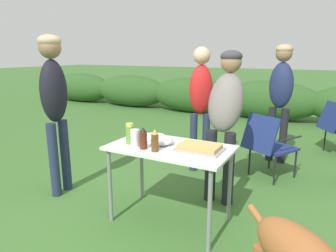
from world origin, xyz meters
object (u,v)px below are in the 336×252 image
Objects in this scene: standing_person_in_navy_coat at (54,95)px; camp_chair_near_hedge at (268,143)px; plate_stack at (154,137)px; mixing_bowl at (162,141)px; food_tray at (200,148)px; bbq_sauce_bottle at (143,139)px; folding_table at (170,155)px; standing_person_in_gray_fleece at (201,97)px; standing_person_in_olive_jacket at (281,89)px; paper_cup_stack at (135,138)px; relish_jar at (130,134)px; beer_bottle at (155,141)px; standing_person_in_red_jacket at (225,109)px.

camp_chair_near_hedge is (2.00, 1.52, -0.65)m from standing_person_in_navy_coat.
mixing_bowl is at bearing -39.86° from plate_stack.
food_tray is 2.01× the size of bbq_sauce_bottle.
mixing_bowl is 1.64m from camp_chair_near_hedge.
folding_table is at bearing -93.87° from standing_person_in_navy_coat.
folding_table is 0.67× the size of standing_person_in_gray_fleece.
food_tray is 1.88× the size of plate_stack.
paper_cup_stack is at bearing -97.28° from standing_person_in_olive_jacket.
relish_jar is at bearing -170.69° from food_tray.
standing_person_in_olive_jacket is at bearing -47.90° from standing_person_in_navy_coat.
mixing_bowl is at bearing 167.54° from folding_table.
folding_table is at bearing -83.48° from camp_chair_near_hedge.
bbq_sauce_bottle reaches higher than food_tray.
relish_jar is 0.11× the size of standing_person_in_navy_coat.
beer_bottle is at bearing -15.32° from relish_jar.
plate_stack is 1.07× the size of bbq_sauce_bottle.
paper_cup_stack reaches higher than camp_chair_near_hedge.
camp_chair_near_hedge is at bearing -58.63° from standing_person_in_navy_coat.
folding_table is at bearing -111.26° from standing_person_in_gray_fleece.
standing_person_in_red_jacket reaches higher than folding_table.
food_tray reaches higher than plate_stack.
standing_person_in_navy_coat is at bearing 174.28° from beer_bottle.
relish_jar is 1.05m from standing_person_in_navy_coat.
bbq_sauce_bottle is (0.08, -0.33, 0.08)m from plate_stack.
camp_chair_near_hedge is (0.34, 1.46, -0.30)m from food_tray.
relish_jar is 1.89m from camp_chair_near_hedge.
folding_table is 1.45m from standing_person_in_navy_coat.
bbq_sauce_bottle is at bearing -20.66° from relish_jar.
standing_person_in_olive_jacket reaches higher than paper_cup_stack.
folding_table is 5.28× the size of plate_stack.
food_tray is at bearing -85.18° from standing_person_in_olive_jacket.
standing_person_in_gray_fleece reaches higher than mixing_bowl.
relish_jar is (-0.37, -0.09, 0.17)m from folding_table.
beer_bottle reaches higher than food_tray.
paper_cup_stack is 1.49m from standing_person_in_gray_fleece.
standing_person_in_olive_jacket is (0.67, 2.35, 0.23)m from beer_bottle.
standing_person_in_olive_jacket is at bearing 74.02° from folding_table.
standing_person_in_gray_fleece is 0.98× the size of standing_person_in_olive_jacket.
relish_jar is at bearing 148.28° from paper_cup_stack.
standing_person_in_red_jacket is at bearing 68.75° from beer_bottle.
standing_person_in_red_jacket is at bearing -72.02° from standing_person_in_navy_coat.
standing_person_in_navy_coat is at bearing -169.42° from plate_stack.
camp_chair_near_hedge is (0.80, 1.64, -0.36)m from bbq_sauce_bottle.
folding_table is 0.42m from relish_jar.
standing_person_in_gray_fleece reaches higher than camp_chair_near_hedge.
folding_table is 5.07× the size of mixing_bowl.
relish_jar reaches higher than paper_cup_stack.
plate_stack is 1.06× the size of beer_bottle.
beer_bottle reaches higher than paper_cup_stack.
standing_person_in_gray_fleece reaches higher than bbq_sauce_bottle.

